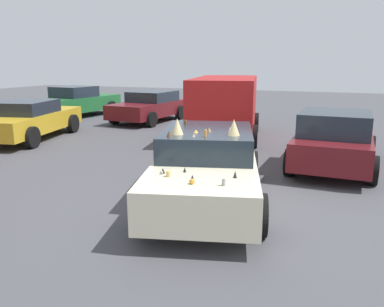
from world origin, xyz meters
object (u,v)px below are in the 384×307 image
Objects in this scene: parked_sedan_far_right at (334,139)px; parked_sedan_row_back_far at (78,102)px; parked_van_row_back_far at (225,104)px; parked_sedan_far_left at (150,106)px; parked_sedan_row_back_center at (28,119)px; art_car_decorated at (207,165)px.

parked_sedan_row_back_far is (5.46, 11.86, 0.01)m from parked_sedan_far_right.
parked_van_row_back_far is 1.22× the size of parked_sedan_far_left.
parked_sedan_far_left is at bearing -86.26° from parked_sedan_row_back_far.
parked_sedan_far_right is 9.50m from parked_sedan_far_left.
parked_van_row_back_far is at bearing -79.58° from parked_sedan_row_back_center.
parked_van_row_back_far is at bearing 178.54° from art_car_decorated.
art_car_decorated is at bearing 38.20° from parked_sedan_far_left.
art_car_decorated reaches higher than parked_sedan_row_back_center.
parked_sedan_far_left is at bearing 48.24° from parked_van_row_back_far.
art_car_decorated reaches higher than parked_sedan_row_back_far.
parked_sedan_row_back_far is (0.17, 3.97, 0.05)m from parked_sedan_far_left.
parked_sedan_row_back_center is at bearing 90.88° from parked_sedan_far_right.
parked_sedan_far_right is 0.91× the size of parked_sedan_row_back_far.
parked_sedan_far_right reaches higher than parked_sedan_row_back_center.
parked_sedan_row_back_center is (3.54, 7.72, -0.03)m from art_car_decorated.
parked_van_row_back_far is at bearing 54.26° from parked_sedan_far_right.
parked_van_row_back_far is 1.15× the size of parked_sedan_row_back_far.
art_car_decorated is at bearing -126.15° from parked_sedan_row_back_far.
parked_sedan_row_back_far is (8.87, 9.71, 0.02)m from art_car_decorated.
parked_van_row_back_far is at bearing 64.24° from parked_sedan_far_left.
art_car_decorated is at bearing -177.65° from parked_van_row_back_far.
parked_sedan_row_back_far is at bearing 60.73° from parked_van_row_back_far.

